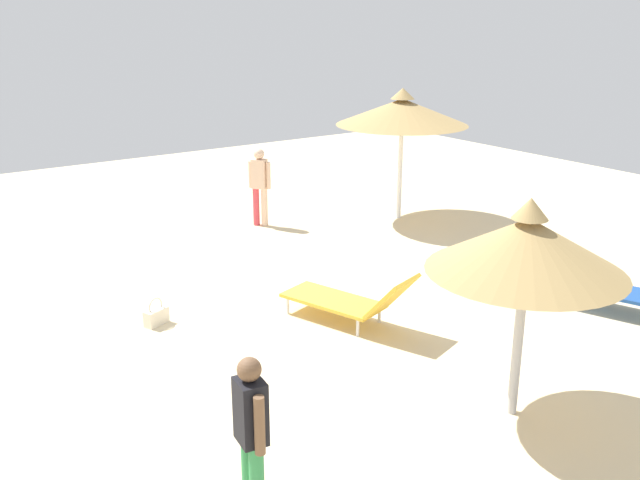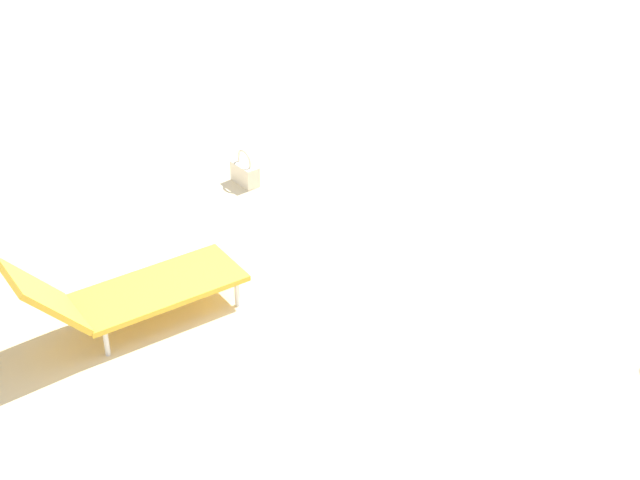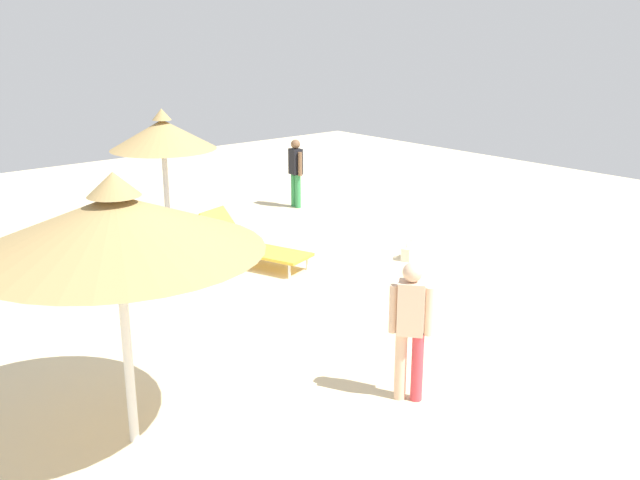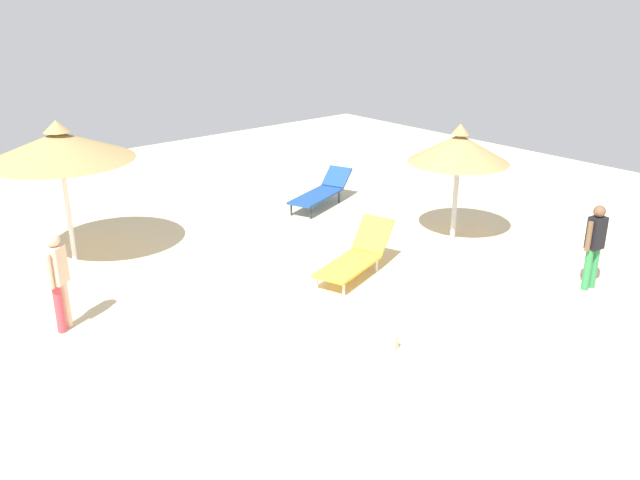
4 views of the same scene
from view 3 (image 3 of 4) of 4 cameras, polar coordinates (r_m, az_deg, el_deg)
name	(u,v)px [view 3 (image 3 of 4)]	position (r m, az deg, el deg)	size (l,w,h in m)	color
ground	(284,285)	(11.58, -2.90, -3.59)	(24.00, 24.00, 0.10)	beige
parasol_umbrella_back	(117,223)	(6.77, -15.81, 1.28)	(2.70, 2.70, 2.72)	white
parasol_umbrella_edge	(163,135)	(14.31, -12.34, 8.16)	(2.04, 2.04, 2.42)	#B2B2B7
lounge_chair_far_right	(253,244)	(12.31, -5.35, -0.34)	(1.21, 2.06, 0.87)	gold
person_standing_front	(411,323)	(7.80, 7.18, -6.57)	(0.35, 0.39, 1.59)	beige
person_standing_center	(296,169)	(16.08, -1.94, 5.61)	(0.25, 0.46, 1.53)	#338C4C
handbag	(409,252)	(12.71, 7.04, -0.94)	(0.38, 0.28, 0.40)	beige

